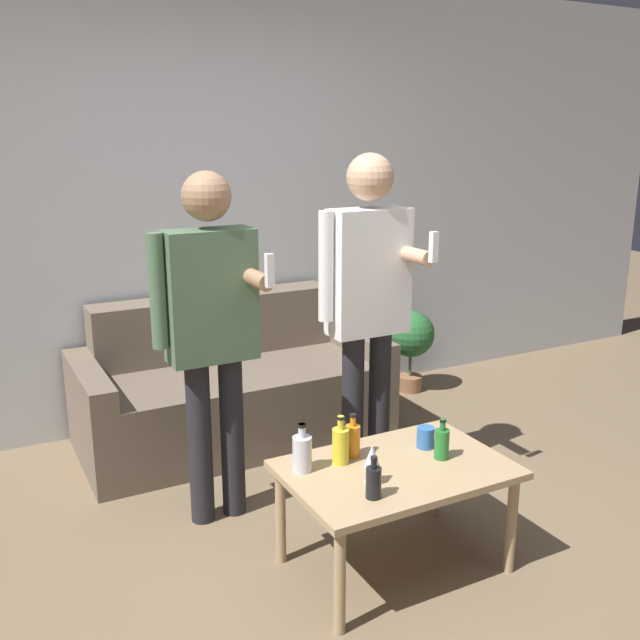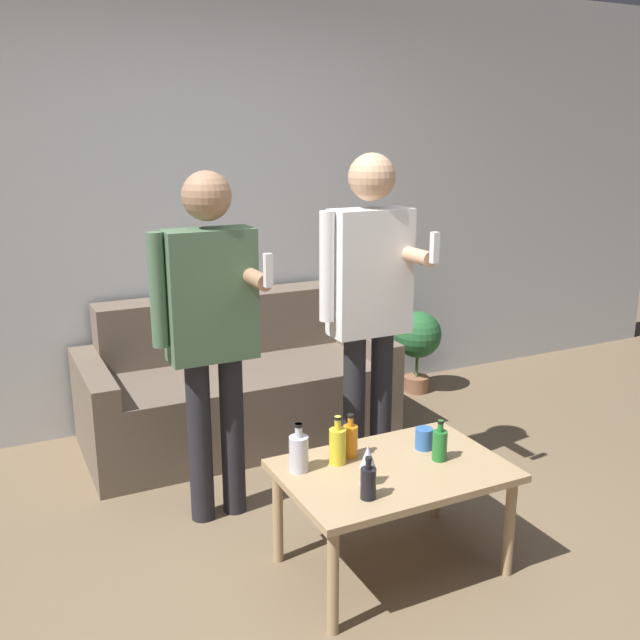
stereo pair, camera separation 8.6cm
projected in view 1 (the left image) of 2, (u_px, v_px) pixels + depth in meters
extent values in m
plane|color=#756047|center=(359.00, 600.00, 2.78)|extent=(16.00, 16.00, 0.00)
cube|color=silver|center=(179.00, 204.00, 4.26)|extent=(8.00, 0.06, 2.70)
cube|color=#6B5B4C|center=(242.00, 410.00, 4.10)|extent=(1.49, 0.60, 0.44)
cube|color=#6B5B4C|center=(216.00, 359.00, 4.40)|extent=(1.49, 0.23, 0.81)
cube|color=#6B5B4C|center=(92.00, 419.00, 3.81)|extent=(0.14, 0.83, 0.56)
cube|color=#6B5B4C|center=(354.00, 372.00, 4.55)|extent=(0.14, 0.83, 0.56)
cube|color=tan|center=(396.00, 470.00, 2.89)|extent=(0.91, 0.61, 0.03)
cylinder|color=tan|center=(340.00, 581.00, 2.55)|extent=(0.04, 0.04, 0.43)
cylinder|color=tan|center=(511.00, 525.00, 2.92)|extent=(0.04, 0.04, 0.43)
cylinder|color=tan|center=(281.00, 516.00, 2.98)|extent=(0.04, 0.04, 0.43)
cylinder|color=tan|center=(437.00, 474.00, 3.35)|extent=(0.04, 0.04, 0.43)
cylinder|color=silver|center=(302.00, 454.00, 2.83)|extent=(0.08, 0.08, 0.14)
cylinder|color=silver|center=(302.00, 431.00, 2.81)|extent=(0.03, 0.03, 0.06)
cylinder|color=black|center=(302.00, 425.00, 2.80)|extent=(0.03, 0.03, 0.01)
cylinder|color=black|center=(373.00, 483.00, 2.63)|extent=(0.06, 0.06, 0.12)
cylinder|color=black|center=(374.00, 462.00, 2.61)|extent=(0.02, 0.02, 0.05)
cylinder|color=black|center=(374.00, 458.00, 2.60)|extent=(0.03, 0.03, 0.01)
cylinder|color=#23752D|center=(442.00, 444.00, 2.94)|extent=(0.06, 0.06, 0.13)
cylinder|color=#23752D|center=(443.00, 425.00, 2.92)|extent=(0.02, 0.02, 0.05)
cylinder|color=black|center=(443.00, 420.00, 2.91)|extent=(0.03, 0.03, 0.01)
cylinder|color=yellow|center=(340.00, 446.00, 2.90)|extent=(0.07, 0.07, 0.15)
cylinder|color=yellow|center=(341.00, 423.00, 2.87)|extent=(0.03, 0.03, 0.06)
cylinder|color=black|center=(341.00, 418.00, 2.87)|extent=(0.03, 0.03, 0.01)
cylinder|color=orange|center=(353.00, 441.00, 2.96)|extent=(0.06, 0.06, 0.14)
cylinder|color=orange|center=(353.00, 420.00, 2.94)|extent=(0.02, 0.02, 0.05)
cylinder|color=black|center=(353.00, 415.00, 2.93)|extent=(0.03, 0.03, 0.01)
cylinder|color=silver|center=(372.00, 483.00, 2.75)|extent=(0.06, 0.06, 0.01)
cylinder|color=silver|center=(372.00, 474.00, 2.74)|extent=(0.01, 0.01, 0.07)
cone|color=silver|center=(372.00, 456.00, 2.72)|extent=(0.06, 0.06, 0.09)
cylinder|color=#3366B2|center=(425.00, 437.00, 3.05)|extent=(0.08, 0.08, 0.09)
cylinder|color=#232328|center=(200.00, 443.00, 3.26)|extent=(0.11, 0.11, 0.78)
cylinder|color=#232328|center=(232.00, 436.00, 3.33)|extent=(0.11, 0.11, 0.78)
cube|color=#4C6B4C|center=(210.00, 296.00, 3.12)|extent=(0.39, 0.17, 0.59)
sphere|color=#9E7556|center=(206.00, 196.00, 3.01)|extent=(0.21, 0.21, 0.21)
cylinder|color=#4C6B4C|center=(158.00, 291.00, 3.01)|extent=(0.07, 0.07, 0.50)
cylinder|color=#9E7556|center=(255.00, 278.00, 3.06)|extent=(0.07, 0.26, 0.07)
cube|color=white|center=(270.00, 271.00, 2.91)|extent=(0.03, 0.03, 0.14)
cylinder|color=#232328|center=(353.00, 412.00, 3.58)|extent=(0.11, 0.11, 0.81)
cylinder|color=#232328|center=(379.00, 407.00, 3.65)|extent=(0.11, 0.11, 0.81)
cube|color=white|center=(368.00, 272.00, 3.43)|extent=(0.39, 0.17, 0.61)
sphere|color=tan|center=(370.00, 177.00, 3.31)|extent=(0.22, 0.22, 0.22)
cylinder|color=white|center=(326.00, 267.00, 3.31)|extent=(0.07, 0.07, 0.52)
cylinder|color=tan|center=(412.00, 255.00, 3.36)|extent=(0.07, 0.27, 0.07)
cube|color=white|center=(434.00, 247.00, 3.21)|extent=(0.03, 0.03, 0.14)
cylinder|color=#936042|center=(409.00, 383.00, 5.02)|extent=(0.17, 0.17, 0.11)
cylinder|color=#476B38|center=(410.00, 363.00, 4.98)|extent=(0.02, 0.02, 0.19)
sphere|color=#286633|center=(411.00, 334.00, 4.92)|extent=(0.32, 0.32, 0.32)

